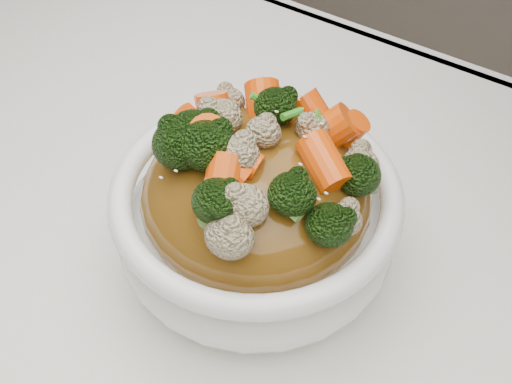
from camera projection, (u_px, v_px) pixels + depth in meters
The scene contains 8 objects.
tablecloth at pixel (206, 287), 0.51m from camera, with size 1.20×0.80×0.04m, color white.
bowl at pixel (256, 220), 0.48m from camera, with size 0.22×0.22×0.09m, color white, non-canonical shape.
sauce_base at pixel (256, 195), 0.46m from camera, with size 0.18×0.18×0.10m, color brown.
carrots at pixel (256, 132), 0.41m from camera, with size 0.18×0.18×0.05m, color #FA5308, non-canonical shape.
broccoli at pixel (256, 133), 0.41m from camera, with size 0.18×0.18×0.04m, color black, non-canonical shape.
cauliflower at pixel (256, 135), 0.41m from camera, with size 0.18×0.18×0.04m, color tan, non-canonical shape.
scallions at pixel (256, 131), 0.41m from camera, with size 0.13×0.13×0.02m, color #349121, non-canonical shape.
sesame_seeds at pixel (256, 131), 0.41m from camera, with size 0.16×0.16×0.01m, color beige, non-canonical shape.
Camera 1 is at (0.20, -0.21, 1.16)m, focal length 42.00 mm.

